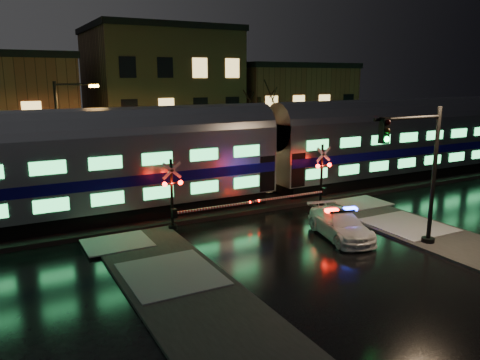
# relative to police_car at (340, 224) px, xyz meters

# --- Properties ---
(ground) EXTENTS (120.00, 120.00, 0.00)m
(ground) POSITION_rel_police_car_xyz_m (-2.39, 2.53, -0.67)
(ground) COLOR black
(ground) RESTS_ON ground
(ballast) EXTENTS (90.00, 4.20, 0.24)m
(ballast) POSITION_rel_police_car_xyz_m (-2.39, 7.53, -0.55)
(ballast) COLOR black
(ballast) RESTS_ON ground
(sidewalk_left) EXTENTS (4.00, 20.00, 0.12)m
(sidewalk_left) POSITION_rel_police_car_xyz_m (-8.89, -3.47, -0.61)
(sidewalk_left) COLOR #2D2D2D
(sidewalk_left) RESTS_ON ground
(sidewalk_right) EXTENTS (4.00, 20.00, 0.12)m
(sidewalk_right) POSITION_rel_police_car_xyz_m (4.11, -3.47, -0.61)
(sidewalk_right) COLOR #2D2D2D
(sidewalk_right) RESTS_ON ground
(building_mid) EXTENTS (12.00, 11.00, 11.50)m
(building_mid) POSITION_rel_police_car_xyz_m (-0.39, 25.03, 5.08)
(building_mid) COLOR brown
(building_mid) RESTS_ON ground
(building_right) EXTENTS (12.00, 10.00, 8.50)m
(building_right) POSITION_rel_police_car_xyz_m (12.61, 24.53, 3.58)
(building_right) COLOR #563221
(building_right) RESTS_ON ground
(train) EXTENTS (51.00, 3.12, 5.92)m
(train) POSITION_rel_police_car_xyz_m (0.61, 7.53, 2.71)
(train) COLOR black
(train) RESTS_ON ballast
(police_car) EXTENTS (2.81, 4.88, 1.49)m
(police_car) POSITION_rel_police_car_xyz_m (0.00, 0.00, 0.00)
(police_car) COLOR white
(police_car) RESTS_ON ground
(crossing_signal_right) EXTENTS (5.35, 0.64, 3.79)m
(crossing_signal_right) POSITION_rel_police_car_xyz_m (2.28, 4.83, 0.89)
(crossing_signal_right) COLOR black
(crossing_signal_right) RESTS_ON ground
(crossing_signal_left) EXTENTS (5.22, 0.63, 3.70)m
(crossing_signal_left) POSITION_rel_police_car_xyz_m (-6.44, 4.83, 0.85)
(crossing_signal_left) COLOR black
(crossing_signal_left) RESTS_ON ground
(traffic_light) EXTENTS (4.15, 0.73, 6.41)m
(traffic_light) POSITION_rel_police_car_xyz_m (2.00, -2.74, 2.74)
(traffic_light) COLOR black
(traffic_light) RESTS_ON ground
(streetlight) EXTENTS (2.49, 0.26, 7.45)m
(streetlight) POSITION_rel_police_car_xyz_m (-10.86, 11.53, 3.62)
(streetlight) COLOR black
(streetlight) RESTS_ON ground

